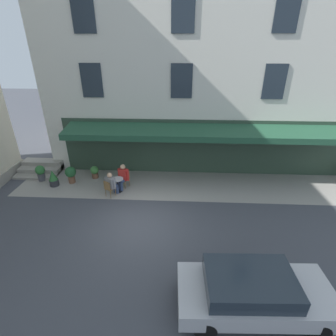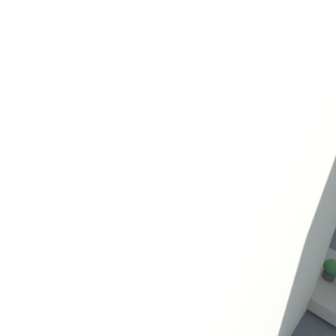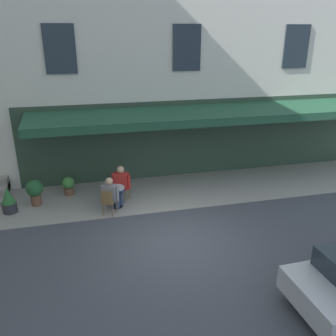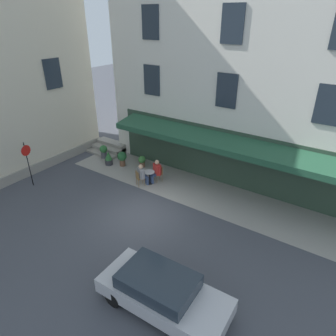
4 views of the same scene
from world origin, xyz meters
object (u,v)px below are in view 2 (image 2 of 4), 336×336
cafe_chair_wicker_under_awning (243,200)px  potted_plant_entrance_right (281,240)px  cafe_table_mid_terrace (68,140)px  potted_plant_under_sign (246,237)px  parked_car_silver (216,136)px  cafe_chair_wicker_corner_right (218,205)px  potted_plant_mid_terrace (331,270)px  seated_companion_in_red (223,201)px  cafe_table_near_entrance (230,203)px  cafe_chair_wicker_back_row (73,136)px  cafe_chair_wicker_facing_street (63,142)px  seated_patron_in_grey (239,198)px  potted_plant_entrance_left (307,248)px

cafe_chair_wicker_under_awning → potted_plant_entrance_right: 2.81m
cafe_chair_wicker_under_awning → cafe_table_mid_terrace: 13.06m
potted_plant_under_sign → parked_car_silver: size_ratio=0.17×
cafe_chair_wicker_corner_right → potted_plant_mid_terrace: (4.87, -0.42, -0.05)m
cafe_chair_wicker_under_awning → parked_car_silver: bearing=134.7°
seated_companion_in_red → parked_car_silver: (-5.09, 6.57, -0.01)m
cafe_table_near_entrance → cafe_chair_wicker_back_row: (-12.84, -0.72, 0.06)m
cafe_chair_wicker_facing_street → seated_companion_in_red: 12.18m
cafe_chair_wicker_back_row → seated_companion_in_red: 12.66m
cafe_table_near_entrance → parked_car_silver: size_ratio=0.17×
cafe_chair_wicker_back_row → seated_patron_in_grey: (13.05, 1.08, 0.15)m
parked_car_silver → cafe_chair_wicker_under_awning: bearing=-45.3°
cafe_chair_wicker_under_awning → seated_patron_in_grey: seated_patron_in_grey is taller
cafe_chair_wicker_facing_street → potted_plant_entrance_left: (15.87, 1.42, -0.11)m
cafe_chair_wicker_facing_street → seated_patron_in_grey: bearing=10.0°
cafe_chair_wicker_back_row → potted_plant_under_sign: size_ratio=1.26×
cafe_chair_wicker_corner_right → cafe_table_mid_terrace: bearing=-176.5°
cafe_chair_wicker_facing_street → seated_patron_in_grey: seated_patron_in_grey is taller
cafe_chair_wicker_facing_street → potted_plant_under_sign: size_ratio=1.26×
cafe_chair_wicker_under_awning → potted_plant_mid_terrace: 4.52m
cafe_chair_wicker_back_row → potted_plant_entrance_right: 15.62m
potted_plant_mid_terrace → cafe_table_near_entrance: bearing=167.9°
cafe_table_mid_terrace → potted_plant_entrance_left: 16.23m
potted_plant_mid_terrace → parked_car_silver: bearing=143.9°
seated_companion_in_red → cafe_table_mid_terrace: bearing=-175.7°
cafe_chair_wicker_back_row → potted_plant_entrance_left: (16.44, 0.29, -0.11)m
cafe_table_mid_terrace → potted_plant_mid_terrace: (17.18, 0.33, 0.01)m
potted_plant_entrance_right → potted_plant_mid_terrace: size_ratio=1.06×
cafe_chair_wicker_under_awning → potted_plant_under_sign: bearing=-55.4°
cafe_table_mid_terrace → potted_plant_entrance_right: bearing=1.9°
cafe_table_mid_terrace → potted_plant_entrance_right: 15.39m
cafe_chair_wicker_facing_street → parked_car_silver: (7.00, 8.05, 0.16)m
potted_plant_entrance_left → parked_car_silver: parked_car_silver is taller
cafe_chair_wicker_under_awning → potted_plant_mid_terrace: bearing=-19.7°
cafe_table_mid_terrace → potted_plant_under_sign: size_ratio=1.04×
cafe_chair_wicker_corner_right → potted_plant_entrance_right: bearing=-4.6°
cafe_chair_wicker_back_row → cafe_chair_wicker_facing_street: same height
cafe_table_mid_terrace → cafe_chair_wicker_back_row: cafe_chair_wicker_back_row is taller
seated_companion_in_red → potted_plant_entrance_right: seated_companion_in_red is taller
cafe_chair_wicker_under_awning → seated_patron_in_grey: (-0.11, -0.19, 0.15)m
parked_car_silver → potted_plant_entrance_left: bearing=-36.8°
cafe_table_near_entrance → seated_companion_in_red: 0.47m
potted_plant_entrance_left → potted_plant_entrance_right: bearing=-155.2°
potted_plant_entrance_right → potted_plant_under_sign: 1.28m
potted_plant_entrance_left → potted_plant_mid_terrace: potted_plant_entrance_left is taller
cafe_chair_wicker_back_row → seated_patron_in_grey: 13.10m
parked_car_silver → potted_plant_mid_terrace: bearing=-36.1°
potted_plant_entrance_left → potted_plant_mid_terrace: (0.98, -0.55, 0.05)m
seated_patron_in_grey → potted_plant_entrance_right: bearing=-24.4°
cafe_chair_wicker_corner_right → potted_plant_under_sign: size_ratio=1.26×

